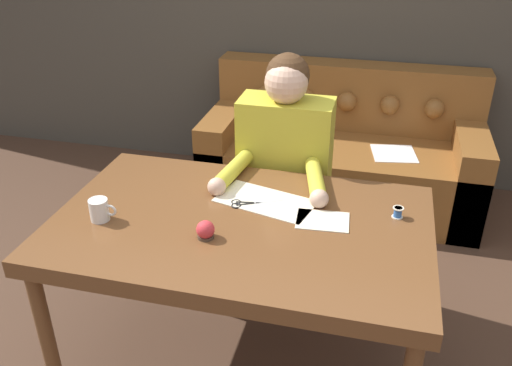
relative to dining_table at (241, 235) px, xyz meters
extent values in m
plane|color=#4C3323|center=(-0.04, -0.01, -0.70)|extent=(16.00, 16.00, 0.00)
cube|color=brown|center=(0.00, 0.00, 0.04)|extent=(1.50, 0.94, 0.07)
cylinder|color=brown|center=(-0.69, -0.41, -0.35)|extent=(0.06, 0.06, 0.70)
cylinder|color=brown|center=(-0.69, 0.41, -0.35)|extent=(0.06, 0.06, 0.70)
cylinder|color=brown|center=(0.69, 0.41, -0.35)|extent=(0.06, 0.06, 0.70)
cube|color=brown|center=(0.25, 1.63, -0.48)|extent=(1.83, 0.82, 0.44)
cube|color=brown|center=(0.25, 1.93, -0.03)|extent=(1.83, 0.22, 0.46)
cube|color=brown|center=(-0.56, 1.63, -0.40)|extent=(0.20, 0.82, 0.60)
cube|color=brown|center=(1.07, 1.63, -0.40)|extent=(0.20, 0.82, 0.60)
sphere|color=brown|center=(-0.32, 1.80, -0.03)|extent=(0.13, 0.13, 0.13)
sphere|color=brown|center=(-0.03, 1.80, -0.03)|extent=(0.13, 0.13, 0.13)
sphere|color=brown|center=(0.25, 1.80, -0.03)|extent=(0.13, 0.13, 0.13)
sphere|color=brown|center=(0.54, 1.80, -0.03)|extent=(0.13, 0.13, 0.13)
sphere|color=brown|center=(0.83, 1.80, -0.03)|extent=(0.13, 0.13, 0.13)
cube|color=white|center=(0.60, 1.53, -0.26)|extent=(0.32, 0.31, 0.00)
cylinder|color=#33281E|center=(0.06, 0.62, -0.45)|extent=(0.28, 0.28, 0.49)
cube|color=gold|center=(0.06, 0.62, 0.08)|extent=(0.45, 0.22, 0.58)
sphere|color=#DBAD8E|center=(0.06, 0.60, 0.46)|extent=(0.20, 0.20, 0.20)
sphere|color=#472D19|center=(0.06, 0.63, 0.48)|extent=(0.21, 0.21, 0.21)
cylinder|color=gold|center=(-0.13, 0.35, 0.11)|extent=(0.11, 0.33, 0.07)
sphere|color=#DBAD8E|center=(-0.16, 0.18, 0.11)|extent=(0.08, 0.08, 0.08)
cylinder|color=gold|center=(0.25, 0.35, 0.11)|extent=(0.14, 0.34, 0.07)
sphere|color=#DBAD8E|center=(0.28, 0.19, 0.11)|extent=(0.08, 0.08, 0.08)
cube|color=beige|center=(0.06, 0.17, 0.07)|extent=(0.45, 0.31, 0.00)
cube|color=beige|center=(0.32, 0.08, 0.07)|extent=(0.22, 0.17, 0.00)
cube|color=silver|center=(0.08, 0.17, 0.07)|extent=(0.11, 0.07, 0.00)
cube|color=black|center=(-0.01, 0.12, 0.07)|extent=(0.08, 0.05, 0.00)
torus|color=black|center=(-0.05, 0.10, 0.07)|extent=(0.04, 0.04, 0.01)
cube|color=silver|center=(0.08, 0.15, 0.07)|extent=(0.12, 0.03, 0.00)
cube|color=black|center=(-0.02, 0.14, 0.07)|extent=(0.08, 0.02, 0.00)
torus|color=black|center=(-0.06, 0.13, 0.07)|extent=(0.04, 0.04, 0.01)
cylinder|color=silver|center=(0.02, 0.14, 0.07)|extent=(0.01, 0.01, 0.01)
cylinder|color=silver|center=(-0.54, -0.13, 0.12)|extent=(0.08, 0.08, 0.09)
torus|color=silver|center=(-0.49, -0.13, 0.12)|extent=(0.05, 0.01, 0.05)
cylinder|color=#3366B2|center=(0.60, 0.18, 0.09)|extent=(0.03, 0.03, 0.04)
cylinder|color=beige|center=(0.60, 0.18, 0.11)|extent=(0.04, 0.04, 0.00)
cylinder|color=beige|center=(0.60, 0.18, 0.07)|extent=(0.04, 0.04, 0.00)
cylinder|color=#4C3828|center=(-0.10, -0.15, 0.08)|extent=(0.06, 0.06, 0.01)
sphere|color=red|center=(-0.10, -0.15, 0.11)|extent=(0.07, 0.07, 0.07)
camera|label=1|loc=(0.50, -1.76, 1.22)|focal=38.00mm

